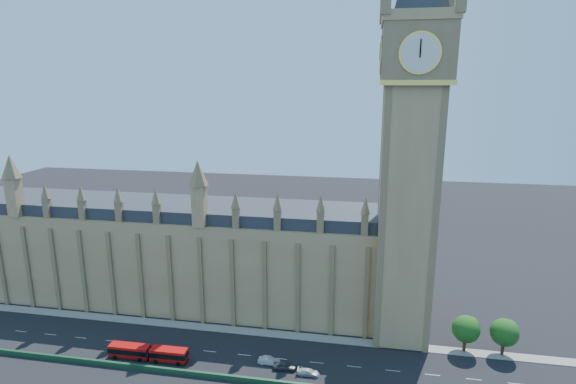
% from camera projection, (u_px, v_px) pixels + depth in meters
% --- Properties ---
extents(ground, '(400.00, 400.00, 0.00)m').
position_uv_depth(ground, '(227.00, 353.00, 99.72)').
color(ground, black).
rests_on(ground, ground).
extents(palace_westminster, '(120.00, 20.00, 28.00)m').
position_uv_depth(palace_westminster, '(162.00, 252.00, 121.82)').
color(palace_westminster, '#AC8253').
rests_on(palace_westminster, ground).
extents(elizabeth_tower, '(20.59, 20.59, 105.00)m').
position_uv_depth(elizabeth_tower, '(413.00, 102.00, 93.99)').
color(elizabeth_tower, '#AC8253').
rests_on(elizabeth_tower, ground).
extents(bridge_parapet, '(160.00, 0.60, 1.20)m').
position_uv_depth(bridge_parapet, '(214.00, 376.00, 90.96)').
color(bridge_parapet, '#1E4C2D').
rests_on(bridge_parapet, ground).
extents(kerb_north, '(160.00, 3.00, 0.16)m').
position_uv_depth(kerb_north, '(239.00, 330.00, 108.80)').
color(kerb_north, gray).
rests_on(kerb_north, ground).
extents(tree_east_near, '(6.00, 6.00, 8.50)m').
position_uv_depth(tree_east_near, '(467.00, 328.00, 99.19)').
color(tree_east_near, '#382619').
rests_on(tree_east_near, ground).
extents(tree_east_far, '(6.00, 6.00, 8.50)m').
position_uv_depth(tree_east_far, '(506.00, 332.00, 97.83)').
color(tree_east_far, '#382619').
rests_on(tree_east_far, ground).
extents(red_bus, '(17.56, 2.99, 2.98)m').
position_uv_depth(red_bus, '(148.00, 353.00, 97.17)').
color(red_bus, red).
rests_on(red_bus, ground).
extents(car_grey, '(4.93, 2.15, 1.65)m').
position_uv_depth(car_grey, '(285.00, 366.00, 93.83)').
color(car_grey, '#3C3D43').
rests_on(car_grey, ground).
extents(car_silver, '(4.77, 1.86, 1.55)m').
position_uv_depth(car_silver, '(269.00, 361.00, 95.68)').
color(car_silver, '#B1B4B9').
rests_on(car_silver, ground).
extents(car_white, '(4.58, 1.89, 1.33)m').
position_uv_depth(car_white, '(308.00, 372.00, 92.02)').
color(car_white, silver).
rests_on(car_white, ground).
extents(cone_a, '(0.52, 0.52, 0.65)m').
position_uv_depth(cone_a, '(286.00, 368.00, 93.96)').
color(cone_a, black).
rests_on(cone_a, ground).
extents(cone_b, '(0.66, 0.66, 0.80)m').
position_uv_depth(cone_b, '(311.00, 370.00, 93.21)').
color(cone_b, black).
rests_on(cone_b, ground).
extents(cone_c, '(0.48, 0.48, 0.64)m').
position_uv_depth(cone_c, '(302.00, 368.00, 94.14)').
color(cone_c, black).
rests_on(cone_c, ground).
extents(cone_d, '(0.42, 0.42, 0.62)m').
position_uv_depth(cone_d, '(294.00, 367.00, 94.22)').
color(cone_d, black).
rests_on(cone_d, ground).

